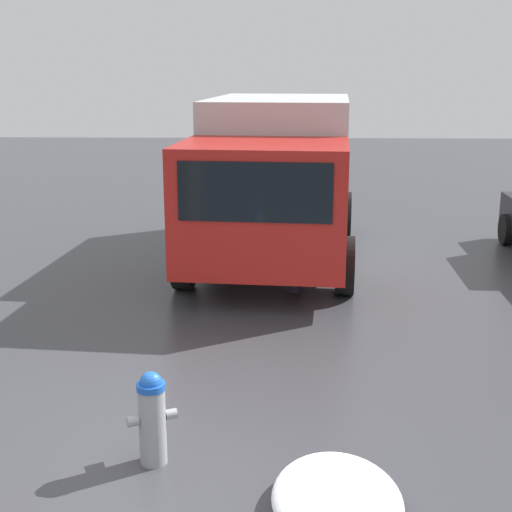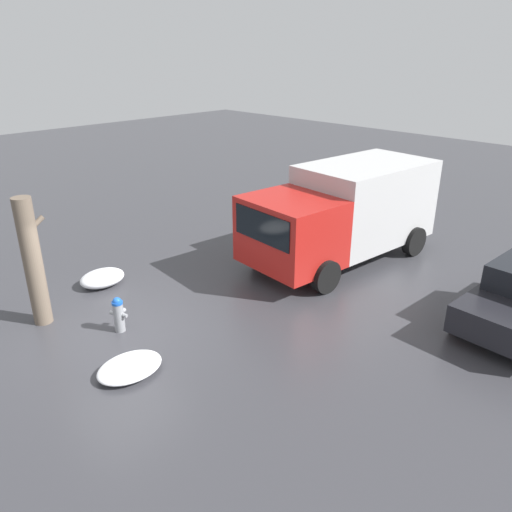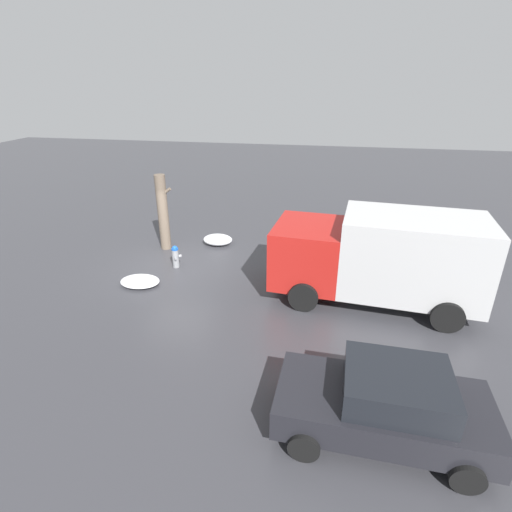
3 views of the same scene
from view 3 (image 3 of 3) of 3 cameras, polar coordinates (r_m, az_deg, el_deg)
name	(u,v)px [view 3 (image 3 of 3)]	position (r m, az deg, el deg)	size (l,w,h in m)	color
ground_plane	(176,267)	(15.15, -11.30, -1.54)	(60.00, 60.00, 0.00)	#38383D
fire_hydrant	(176,256)	(14.97, -11.42, -0.02)	(0.35, 0.43, 0.85)	gray
tree_trunk	(163,212)	(16.39, -13.15, 6.08)	(0.64, 0.42, 3.05)	#6B5B4C
delivery_truck	(380,255)	(12.64, 17.33, 0.09)	(6.36, 3.19, 2.82)	red
pedestrian	(310,274)	(12.56, 7.66, -2.51)	(0.34, 0.34, 1.58)	#23232D
parked_car	(386,404)	(8.48, 18.04, -19.40)	(4.12, 2.18, 1.52)	black
snow_pile_by_hydrant	(140,281)	(14.13, -16.24, -3.49)	(1.35, 1.02, 0.24)	white
snow_pile_curbside	(218,240)	(16.88, -5.49, 2.34)	(1.23, 0.95, 0.41)	white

